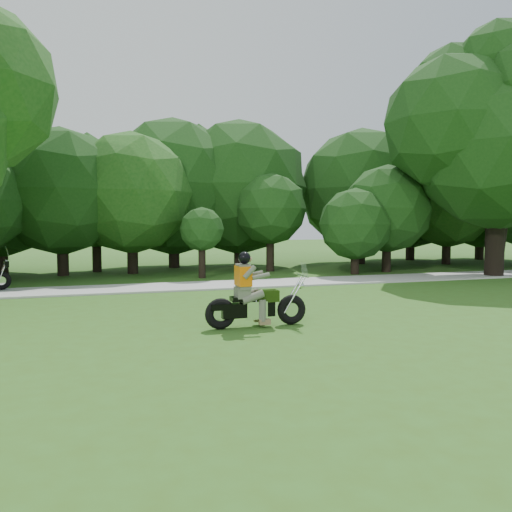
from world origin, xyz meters
TOP-DOWN VIEW (x-y plane):
  - ground at (0.00, 0.00)m, footprint 100.00×100.00m
  - walkway at (0.00, 8.00)m, footprint 60.00×2.20m
  - tree_line at (1.18, 14.59)m, footprint 39.15×11.40m
  - big_tree_east at (10.46, 7.87)m, footprint 9.07×6.89m
  - chopper_motorcycle at (-2.06, 0.96)m, footprint 2.30×0.61m

SIDE VIEW (x-z plane):
  - ground at x=0.00m, z-range 0.00..0.00m
  - walkway at x=0.00m, z-range 0.00..0.06m
  - chopper_motorcycle at x=-2.06m, z-range -0.22..1.43m
  - tree_line at x=1.18m, z-range -0.05..7.44m
  - big_tree_east at x=10.46m, z-range 0.80..11.26m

